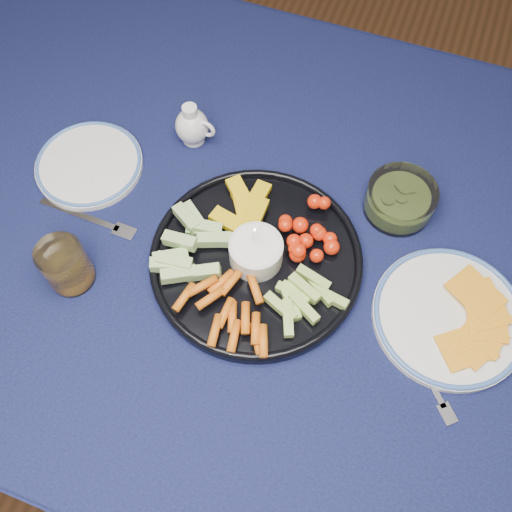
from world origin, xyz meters
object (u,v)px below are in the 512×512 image
(dining_table, at_px, (267,252))
(pickle_bowl, at_px, (400,200))
(side_plate_extra, at_px, (89,164))
(cheese_plate, at_px, (449,316))
(crudite_platter, at_px, (254,257))
(creamer_pitcher, at_px, (192,126))
(juice_tumbler, at_px, (67,267))

(dining_table, bearing_deg, pickle_bowl, 30.63)
(dining_table, height_order, side_plate_extra, side_plate_extra)
(cheese_plate, bearing_deg, crudite_platter, -177.59)
(creamer_pitcher, distance_m, cheese_plate, 0.56)
(cheese_plate, bearing_deg, side_plate_extra, 174.32)
(crudite_platter, relative_size, side_plate_extra, 1.81)
(crudite_platter, height_order, side_plate_extra, crudite_platter)
(dining_table, relative_size, crudite_platter, 4.67)
(dining_table, distance_m, crudite_platter, 0.13)
(pickle_bowl, xyz_separation_m, side_plate_extra, (-0.56, -0.11, -0.02))
(dining_table, bearing_deg, cheese_plate, -10.05)
(creamer_pitcher, height_order, pickle_bowl, creamer_pitcher)
(pickle_bowl, relative_size, juice_tumbler, 1.36)
(side_plate_extra, bearing_deg, cheese_plate, -5.68)
(crudite_platter, distance_m, creamer_pitcher, 0.29)
(crudite_platter, bearing_deg, dining_table, 90.98)
(dining_table, xyz_separation_m, side_plate_extra, (-0.35, 0.01, 0.10))
(dining_table, distance_m, side_plate_extra, 0.37)
(dining_table, relative_size, cheese_plate, 6.83)
(dining_table, distance_m, pickle_bowl, 0.26)
(dining_table, height_order, cheese_plate, cheese_plate)
(juice_tumbler, bearing_deg, pickle_bowl, 34.09)
(juice_tumbler, bearing_deg, crudite_platter, 25.36)
(creamer_pitcher, height_order, side_plate_extra, creamer_pitcher)
(dining_table, relative_size, pickle_bowl, 13.74)
(cheese_plate, relative_size, side_plate_extra, 1.24)
(dining_table, relative_size, juice_tumbler, 18.65)
(pickle_bowl, relative_size, side_plate_extra, 0.62)
(creamer_pitcher, bearing_deg, juice_tumbler, -102.39)
(juice_tumbler, xyz_separation_m, side_plate_extra, (-0.08, 0.21, -0.03))
(crudite_platter, bearing_deg, juice_tumbler, -154.64)
(side_plate_extra, bearing_deg, crudite_platter, -12.91)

